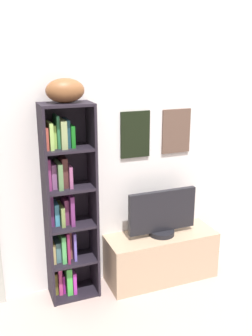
% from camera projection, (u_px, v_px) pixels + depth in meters
% --- Properties ---
extents(back_wall, '(4.80, 0.08, 2.40)m').
position_uv_depth(back_wall, '(139.00, 143.00, 3.23)').
color(back_wall, silver).
rests_on(back_wall, ground).
extents(bookshelf, '(0.39, 0.26, 1.59)m').
position_uv_depth(bookshelf, '(66.00, 206.00, 3.00)').
color(bookshelf, black).
rests_on(bookshelf, ground).
extents(football, '(0.29, 0.18, 0.17)m').
position_uv_depth(football, '(65.00, 91.00, 2.72)').
color(football, brown).
rests_on(football, bookshelf).
extents(tv_stand, '(0.96, 0.36, 0.42)m').
position_uv_depth(tv_stand, '(161.00, 256.00, 3.37)').
color(tv_stand, tan).
rests_on(tv_stand, ground).
extents(television, '(0.61, 0.22, 0.40)m').
position_uv_depth(television, '(162.00, 214.00, 3.26)').
color(television, black).
rests_on(television, tv_stand).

